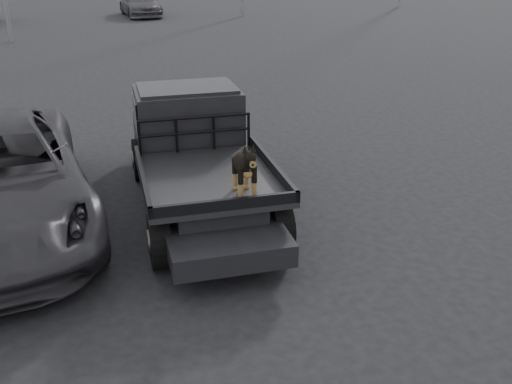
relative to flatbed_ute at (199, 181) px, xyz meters
name	(u,v)px	position (x,y,z in m)	size (l,w,h in m)	color
ground	(204,261)	(-0.25, -1.75, -0.46)	(120.00, 120.00, 0.00)	black
flatbed_ute	(199,181)	(0.00, 0.00, 0.00)	(2.00, 5.40, 0.92)	black
ute_cab	(188,112)	(0.00, 0.95, 0.90)	(1.72, 1.30, 0.88)	black
headache_rack	(195,134)	(0.00, 0.20, 0.74)	(1.80, 0.08, 0.55)	black
dog	(244,168)	(0.34, -1.69, 0.83)	(0.32, 0.60, 0.74)	black
distant_car_b	(140,4)	(1.17, 27.30, 0.22)	(1.92, 4.72, 1.37)	#47464B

